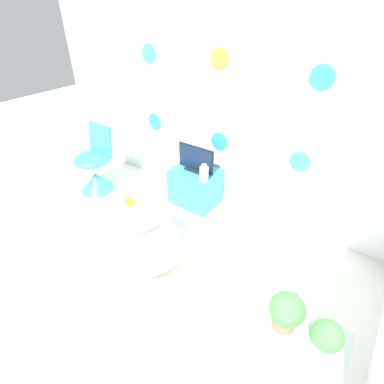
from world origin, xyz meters
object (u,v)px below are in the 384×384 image
Objects in this scene: chair at (95,170)px; potted_plant_right at (327,338)px; vase at (204,174)px; potted_plant_left at (287,311)px; bathtub at (138,238)px; tv at (196,160)px.

potted_plant_right is (2.88, -0.84, 0.39)m from chair.
potted_plant_left is (1.31, -1.17, 0.16)m from vase.
tv reaches higher than bathtub.
potted_plant_left reaches higher than tv.
tv is 0.24m from vase.
potted_plant_left reaches higher than bathtub.
potted_plant_right is (1.72, -1.32, 0.11)m from tv.
chair is at bearing -157.31° from tv.
bathtub is 3.90× the size of potted_plant_right.
vase is at bearing 87.12° from bathtub.
vase is 0.90× the size of potted_plant_right.
vase is 1.77m from potted_plant_left.
bathtub is at bearing 170.59° from potted_plant_left.
potted_plant_left is 0.21m from potted_plant_right.
potted_plant_left is at bearing 174.14° from potted_plant_right.
potted_plant_left is at bearing -41.81° from vase.
chair is 3.79× the size of potted_plant_right.
tv is at bearing 139.20° from potted_plant_left.
bathtub is 3.51× the size of potted_plant_left.
chair is (-1.30, 0.59, -0.03)m from bathtub.
chair is 1.81× the size of tv.
potted_plant_left is 1.11× the size of potted_plant_right.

